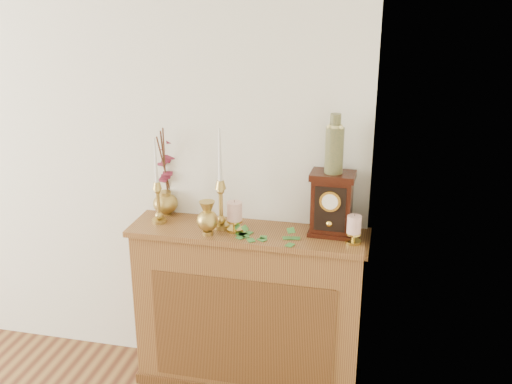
% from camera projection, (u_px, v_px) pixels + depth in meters
% --- Properties ---
extents(console_shelf, '(1.24, 0.34, 0.93)m').
position_uv_depth(console_shelf, '(248.00, 313.00, 3.25)').
color(console_shelf, brown).
rests_on(console_shelf, ground).
extents(candlestick_left, '(0.08, 0.08, 0.46)m').
position_uv_depth(candlestick_left, '(158.00, 196.00, 3.13)').
color(candlestick_left, tan).
rests_on(candlestick_left, console_shelf).
extents(candlestick_center, '(0.09, 0.09, 0.53)m').
position_uv_depth(candlestick_center, '(221.00, 196.00, 3.05)').
color(candlestick_center, tan).
rests_on(candlestick_center, console_shelf).
extents(bud_vase, '(0.11, 0.11, 0.18)m').
position_uv_depth(bud_vase, '(207.00, 218.00, 3.00)').
color(bud_vase, tan).
rests_on(bud_vase, console_shelf).
extents(ginger_jar, '(0.21, 0.22, 0.50)m').
position_uv_depth(ginger_jar, '(166.00, 174.00, 3.24)').
color(ginger_jar, tan).
rests_on(ginger_jar, console_shelf).
extents(pillar_candle_left, '(0.09, 0.09, 0.17)m').
position_uv_depth(pillar_candle_left, '(235.00, 215.00, 3.04)').
color(pillar_candle_left, gold).
rests_on(pillar_candle_left, console_shelf).
extents(pillar_candle_right, '(0.08, 0.08, 0.15)m').
position_uv_depth(pillar_candle_right, '(354.00, 228.00, 2.90)').
color(pillar_candle_right, gold).
rests_on(pillar_candle_right, console_shelf).
extents(ivy_garland, '(0.38, 0.18, 0.07)m').
position_uv_depth(ivy_garland, '(262.00, 234.00, 3.00)').
color(ivy_garland, '#33762D').
rests_on(ivy_garland, console_shelf).
extents(mantel_clock, '(0.22, 0.16, 0.33)m').
position_uv_depth(mantel_clock, '(332.00, 204.00, 2.98)').
color(mantel_clock, '#35160A').
rests_on(mantel_clock, console_shelf).
extents(ceramic_vase, '(0.09, 0.09, 0.29)m').
position_uv_depth(ceramic_vase, '(334.00, 147.00, 2.88)').
color(ceramic_vase, '#193328').
rests_on(ceramic_vase, mantel_clock).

